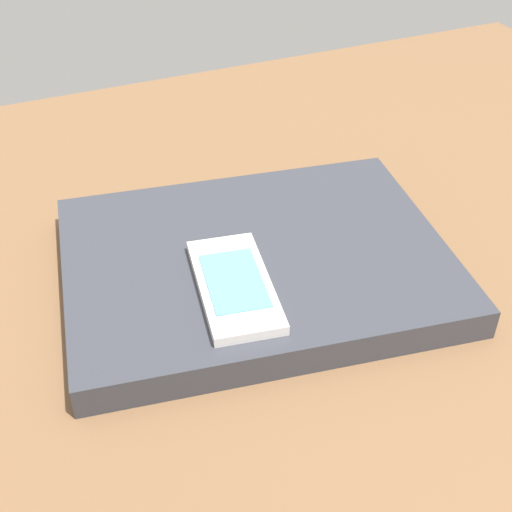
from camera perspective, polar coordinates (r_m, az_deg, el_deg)
desk_surface at (r=59.35cm, az=-2.47°, el=-2.52°), size 120.00×80.00×3.00cm
laptop_closed at (r=57.34cm, az=0.00°, el=-0.58°), size 33.81×27.67×2.54cm
cell_phone_on_laptop at (r=52.49cm, az=-1.76°, el=-2.37°), size 7.12×12.14×0.98cm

